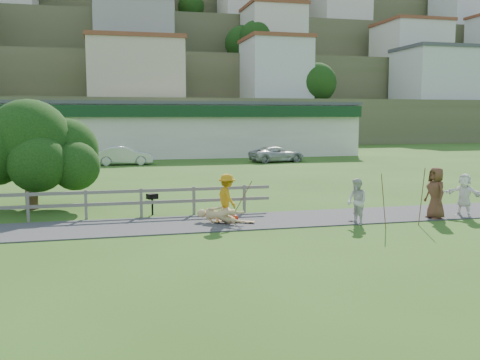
# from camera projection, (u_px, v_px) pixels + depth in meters

# --- Properties ---
(ground) EXTENTS (260.00, 260.00, 0.00)m
(ground) POSITION_uv_depth(u_px,v_px,m) (210.00, 233.00, 17.42)
(ground) COLOR #2E5017
(ground) RESTS_ON ground
(path) EXTENTS (34.00, 3.00, 0.04)m
(path) POSITION_uv_depth(u_px,v_px,m) (202.00, 223.00, 18.87)
(path) COLOR #363638
(path) RESTS_ON ground
(fence) EXTENTS (15.05, 0.10, 1.10)m
(fence) POSITION_uv_depth(u_px,v_px,m) (68.00, 201.00, 19.43)
(fence) COLOR #69645D
(fence) RESTS_ON ground
(strip_mall) EXTENTS (32.50, 10.75, 5.10)m
(strip_mall) POSITION_uv_depth(u_px,v_px,m) (184.00, 128.00, 51.75)
(strip_mall) COLOR beige
(strip_mall) RESTS_ON ground
(hillside) EXTENTS (220.00, 67.00, 47.50)m
(hillside) POSITION_uv_depth(u_px,v_px,m) (123.00, 61.00, 103.75)
(hillside) COLOR #525934
(hillside) RESTS_ON ground
(skater_rider) EXTENTS (0.84, 1.20, 1.68)m
(skater_rider) POSITION_uv_depth(u_px,v_px,m) (227.00, 200.00, 18.76)
(skater_rider) COLOR orange
(skater_rider) RESTS_ON ground
(skater_fallen) EXTENTS (1.52, 1.62, 0.65)m
(skater_fallen) POSITION_uv_depth(u_px,v_px,m) (221.00, 215.00, 18.73)
(skater_fallen) COLOR #D6B376
(skater_fallen) RESTS_ON ground
(spectator_a) EXTENTS (0.74, 0.88, 1.63)m
(spectator_a) POSITION_uv_depth(u_px,v_px,m) (357.00, 202.00, 18.67)
(spectator_a) COLOR silver
(spectator_a) RESTS_ON ground
(spectator_c) EXTENTS (0.66, 0.97, 1.93)m
(spectator_c) POSITION_uv_depth(u_px,v_px,m) (436.00, 193.00, 19.65)
(spectator_c) COLOR brown
(spectator_c) RESTS_ON ground
(spectator_d) EXTENTS (1.24, 1.53, 1.64)m
(spectator_d) POSITION_uv_depth(u_px,v_px,m) (464.00, 195.00, 20.18)
(spectator_d) COLOR white
(spectator_d) RESTS_ON ground
(car_silver) EXTENTS (4.46, 1.64, 1.46)m
(car_silver) POSITION_uv_depth(u_px,v_px,m) (124.00, 156.00, 41.49)
(car_silver) COLOR silver
(car_silver) RESTS_ON ground
(car_white) EXTENTS (4.92, 2.94, 1.28)m
(car_white) POSITION_uv_depth(u_px,v_px,m) (277.00, 154.00, 44.22)
(car_white) COLOR silver
(car_white) RESTS_ON ground
(tree) EXTENTS (5.44, 5.44, 3.55)m
(tree) POSITION_uv_depth(u_px,v_px,m) (30.00, 166.00, 21.66)
(tree) COLOR black
(tree) RESTS_ON ground
(bbq) EXTENTS (0.47, 0.42, 0.83)m
(bbq) POSITION_uv_depth(u_px,v_px,m) (152.00, 204.00, 20.51)
(bbq) COLOR black
(bbq) RESTS_ON ground
(longboard_rider) EXTENTS (0.95, 0.30, 0.10)m
(longboard_rider) POSITION_uv_depth(u_px,v_px,m) (227.00, 222.00, 18.86)
(longboard_rider) COLOR brown
(longboard_rider) RESTS_ON ground
(longboard_fallen) EXTENTS (0.82, 0.57, 0.09)m
(longboard_fallen) POSITION_uv_depth(u_px,v_px,m) (243.00, 223.00, 18.86)
(longboard_fallen) COLOR brown
(longboard_fallen) RESTS_ON ground
(helmet) EXTENTS (0.25, 0.25, 0.25)m
(helmet) POSITION_uv_depth(u_px,v_px,m) (235.00, 218.00, 19.24)
(helmet) COLOR #A92409
(helmet) RESTS_ON ground
(pole_rider) EXTENTS (0.03, 0.03, 1.68)m
(pole_rider) POSITION_uv_depth(u_px,v_px,m) (241.00, 198.00, 19.29)
(pole_rider) COLOR brown
(pole_rider) RESTS_ON ground
(pole_spec_left) EXTENTS (0.03, 0.03, 1.90)m
(pole_spec_left) POSITION_uv_depth(u_px,v_px,m) (384.00, 201.00, 17.95)
(pole_spec_left) COLOR brown
(pole_spec_left) RESTS_ON ground
(pole_spec_right) EXTENTS (0.03, 0.03, 2.02)m
(pole_spec_right) POSITION_uv_depth(u_px,v_px,m) (422.00, 197.00, 18.53)
(pole_spec_right) COLOR brown
(pole_spec_right) RESTS_ON ground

